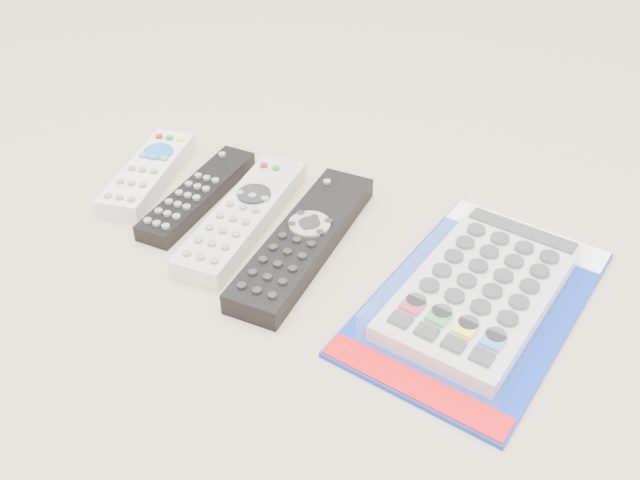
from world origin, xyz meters
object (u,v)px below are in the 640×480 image
at_px(remote_small_grey, 149,173).
at_px(remote_large_black, 304,241).
at_px(remote_silver_dvd, 243,216).
at_px(remote_slim_black, 198,194).
at_px(jumbo_remote_packaged, 481,288).

relative_size(remote_small_grey, remote_large_black, 0.72).
bearing_deg(remote_small_grey, remote_silver_dvd, -21.17).
relative_size(remote_slim_black, remote_large_black, 0.77).
height_order(remote_large_black, jumbo_remote_packaged, jumbo_remote_packaged).
height_order(remote_silver_dvd, remote_large_black, remote_large_black).
xyz_separation_m(remote_slim_black, remote_silver_dvd, (0.07, -0.02, 0.00)).
distance_m(remote_small_grey, remote_slim_black, 0.08).
xyz_separation_m(remote_silver_dvd, jumbo_remote_packaged, (0.27, -0.01, 0.01)).
height_order(remote_slim_black, jumbo_remote_packaged, jumbo_remote_packaged).
distance_m(remote_small_grey, remote_silver_dvd, 0.15).
distance_m(remote_slim_black, remote_silver_dvd, 0.07).
relative_size(remote_small_grey, remote_slim_black, 0.93).
bearing_deg(remote_slim_black, remote_silver_dvd, -12.84).
distance_m(remote_small_grey, jumbo_remote_packaged, 0.42).
relative_size(remote_small_grey, jumbo_remote_packaged, 0.56).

